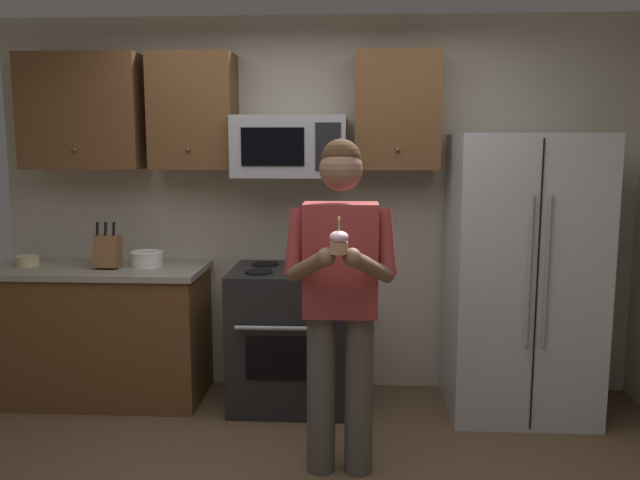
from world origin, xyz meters
TOP-DOWN VIEW (x-y plane):
  - wall_back at (0.00, 1.75)m, footprint 4.40×0.10m
  - oven_range at (-0.15, 1.36)m, footprint 0.76×0.70m
  - microwave at (-0.15, 1.48)m, footprint 0.74×0.41m
  - refrigerator at (1.35, 1.32)m, footprint 0.90×0.75m
  - cabinet_row_upper at (-0.72, 1.53)m, footprint 2.78×0.36m
  - counter_left at (-1.45, 1.38)m, footprint 1.44×0.66m
  - knife_block at (-1.35, 1.33)m, footprint 0.16×0.15m
  - bowl_large_white at (-1.12, 1.41)m, footprint 0.22×0.22m
  - bowl_small_colored at (-1.93, 1.37)m, footprint 0.15×0.15m
  - person at (0.21, 0.43)m, footprint 0.60×0.48m
  - cupcake at (0.21, 0.11)m, footprint 0.09×0.09m

SIDE VIEW (x-z plane):
  - oven_range at x=-0.15m, z-range 0.00..0.93m
  - counter_left at x=-1.45m, z-range 0.00..0.92m
  - refrigerator at x=1.35m, z-range 0.00..1.80m
  - bowl_small_colored at x=-1.93m, z-range 0.92..0.99m
  - bowl_large_white at x=-1.12m, z-range 0.92..1.02m
  - person at x=0.21m, z-range 0.11..1.88m
  - knife_block at x=-1.35m, z-range 0.87..1.19m
  - cupcake at x=0.21m, z-range 1.20..1.38m
  - wall_back at x=0.00m, z-range 0.00..2.60m
  - microwave at x=-0.15m, z-range 1.52..1.92m
  - cabinet_row_upper at x=-0.72m, z-range 1.57..2.33m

